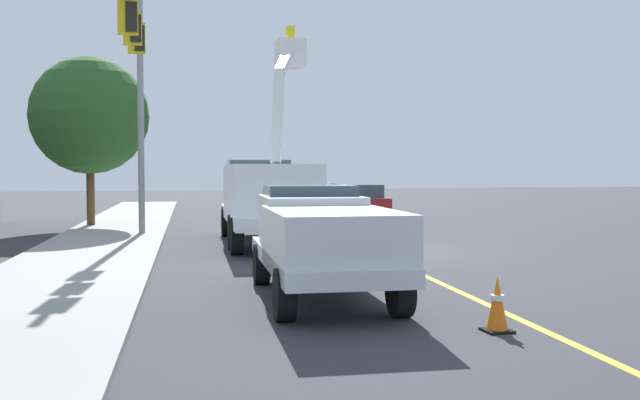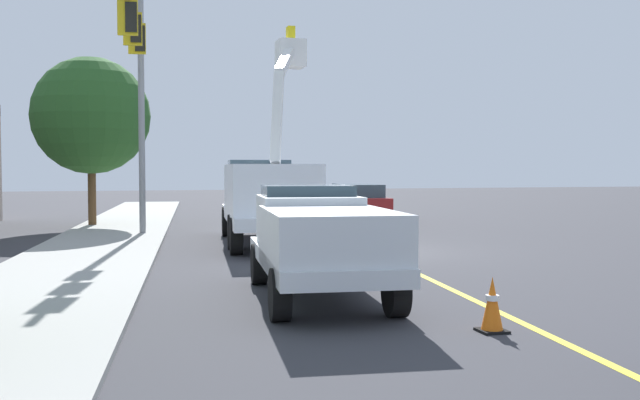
% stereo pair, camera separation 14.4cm
% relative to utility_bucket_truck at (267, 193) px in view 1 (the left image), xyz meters
% --- Properties ---
extents(ground, '(120.00, 120.00, 0.00)m').
position_rel_utility_bucket_truck_xyz_m(ground, '(-3.05, -2.45, -1.61)').
color(ground, '#38383D').
extents(sidewalk_far_side, '(60.06, 9.46, 0.12)m').
position_rel_utility_bucket_truck_xyz_m(sidewalk_far_side, '(-2.29, 5.34, -1.55)').
color(sidewalk_far_side, '#9E9E99').
rests_on(sidewalk_far_side, ground).
extents(lane_centre_stripe, '(49.78, 5.06, 0.01)m').
position_rel_utility_bucket_truck_xyz_m(lane_centre_stripe, '(-3.05, -2.45, -1.61)').
color(lane_centre_stripe, yellow).
rests_on(lane_centre_stripe, ground).
extents(utility_bucket_truck, '(8.41, 3.29, 7.12)m').
position_rel_utility_bucket_truck_xyz_m(utility_bucket_truck, '(0.00, 0.00, 0.00)').
color(utility_bucket_truck, white).
rests_on(utility_bucket_truck, ground).
extents(service_pickup_truck, '(5.78, 2.64, 2.06)m').
position_rel_utility_bucket_truck_xyz_m(service_pickup_truck, '(-9.97, 1.00, -0.50)').
color(service_pickup_truck, silver).
rests_on(service_pickup_truck, ground).
extents(passing_minivan, '(4.96, 2.36, 1.69)m').
position_rel_utility_bucket_truck_xyz_m(passing_minivan, '(7.97, -5.74, -0.64)').
color(passing_minivan, maroon).
rests_on(passing_minivan, ground).
extents(traffic_cone_leading, '(0.40, 0.40, 0.82)m').
position_rel_utility_bucket_truck_xyz_m(traffic_cone_leading, '(-13.24, -0.73, -1.21)').
color(traffic_cone_leading, black).
rests_on(traffic_cone_leading, ground).
extents(traffic_cone_mid_front, '(0.40, 0.40, 0.71)m').
position_rel_utility_bucket_truck_xyz_m(traffic_cone_mid_front, '(-5.00, -1.46, -1.27)').
color(traffic_cone_mid_front, black).
rests_on(traffic_cone_mid_front, ground).
extents(traffic_cone_mid_rear, '(0.40, 0.40, 0.74)m').
position_rel_utility_bucket_truck_xyz_m(traffic_cone_mid_rear, '(3.59, -2.22, -1.25)').
color(traffic_cone_mid_rear, black).
rests_on(traffic_cone_mid_rear, ground).
extents(traffic_signal_mast, '(6.01, 0.90, 8.29)m').
position_rel_utility_bucket_truck_xyz_m(traffic_signal_mast, '(1.77, 3.92, 4.03)').
color(traffic_signal_mast, gray).
rests_on(traffic_signal_mast, ground).
extents(street_tree_right, '(4.70, 4.70, 6.87)m').
position_rel_utility_bucket_truck_xyz_m(street_tree_right, '(7.88, 5.61, 2.90)').
color(street_tree_right, brown).
rests_on(street_tree_right, ground).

